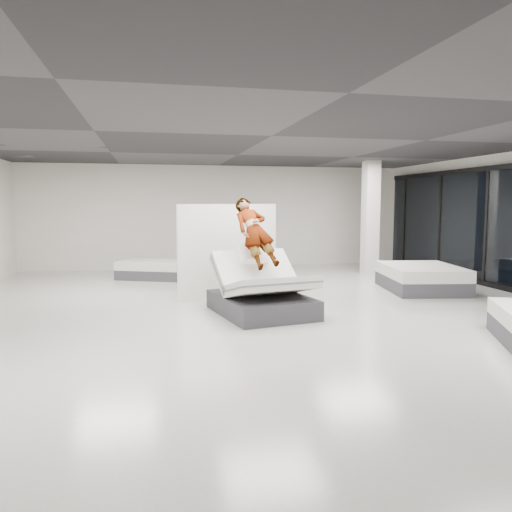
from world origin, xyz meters
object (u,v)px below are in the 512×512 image
object	(u,v)px
hero_bed	(262,293)
divider_panel	(228,252)
flat_bed_right_far	(421,278)
remote	(274,257)
person	(255,246)
flat_bed_left_far	(155,269)
column	(370,218)

from	to	relation	value
hero_bed	divider_panel	bearing A→B (deg)	102.45
hero_bed	divider_panel	size ratio (longest dim) A/B	1.01
flat_bed_right_far	remote	bearing A→B (deg)	-157.11
hero_bed	person	world-z (taller)	person
person	remote	distance (m)	0.45
divider_panel	flat_bed_left_far	xyz separation A→B (m)	(-1.50, 3.35, -0.76)
divider_panel	flat_bed_right_far	world-z (taller)	divider_panel
hero_bed	remote	distance (m)	0.69
person	column	world-z (taller)	column
person	flat_bed_left_far	distance (m)	5.10
divider_panel	flat_bed_left_far	size ratio (longest dim) A/B	1.04
column	hero_bed	bearing A→B (deg)	-133.01
person	flat_bed_right_far	xyz separation A→B (m)	(4.25, 1.37, -0.94)
divider_panel	flat_bed_right_far	size ratio (longest dim) A/B	0.94
flat_bed_left_far	divider_panel	bearing A→B (deg)	-65.88
flat_bed_left_far	column	bearing A→B (deg)	-4.85
divider_panel	column	size ratio (longest dim) A/B	0.69
hero_bed	column	bearing A→B (deg)	46.99
column	flat_bed_left_far	bearing A→B (deg)	175.15
hero_bed	flat_bed_right_far	bearing A→B (deg)	21.95
flat_bed_right_far	flat_bed_left_far	size ratio (longest dim) A/B	1.10
divider_panel	hero_bed	bearing A→B (deg)	-90.68
divider_panel	flat_bed_left_far	distance (m)	3.75
flat_bed_right_far	flat_bed_left_far	world-z (taller)	flat_bed_right_far
divider_panel	flat_bed_right_far	distance (m)	4.60
flat_bed_left_far	person	bearing A→B (deg)	-68.92
divider_panel	flat_bed_left_far	bearing A→B (deg)	100.99
remote	column	size ratio (longest dim) A/B	0.04
remote	divider_panel	size ratio (longest dim) A/B	0.06
flat_bed_right_far	column	bearing A→B (deg)	90.35
hero_bed	flat_bed_right_far	xyz separation A→B (m)	(4.19, 1.69, -0.10)
flat_bed_left_far	column	distance (m)	6.20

